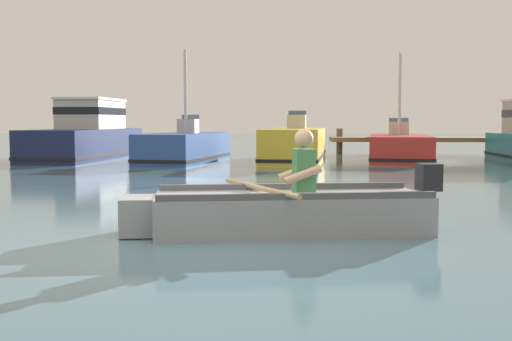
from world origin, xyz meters
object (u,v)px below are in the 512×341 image
at_px(moored_boat_blue, 185,148).
at_px(moored_boat_yellow, 295,146).
at_px(moored_boat_navy, 87,136).
at_px(rowboat_with_person, 285,210).
at_px(moored_boat_red, 399,148).

relative_size(moored_boat_blue, moored_boat_yellow, 0.83).
bearing_deg(moored_boat_yellow, moored_boat_blue, -171.73).
bearing_deg(moored_boat_blue, moored_boat_navy, 154.83).
relative_size(moored_boat_navy, moored_boat_blue, 1.35).
bearing_deg(moored_boat_navy, rowboat_with_person, -64.03).
height_order(rowboat_with_person, moored_boat_blue, moored_boat_blue).
bearing_deg(rowboat_with_person, moored_boat_red, 74.27).
bearing_deg(moored_boat_red, moored_boat_yellow, -161.14).
distance_m(moored_boat_yellow, moored_boat_red, 3.70).
height_order(rowboat_with_person, moored_boat_navy, moored_boat_navy).
bearing_deg(moored_boat_red, moored_boat_navy, 179.97).
xyz_separation_m(moored_boat_yellow, moored_boat_red, (3.50, 1.20, -0.11)).
height_order(moored_boat_navy, moored_boat_red, moored_boat_red).
relative_size(moored_boat_yellow, moored_boat_red, 0.98).
bearing_deg(moored_boat_yellow, rowboat_with_person, -91.75).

